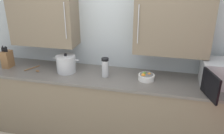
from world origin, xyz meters
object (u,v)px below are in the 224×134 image
(stock_pot, at_px, (66,64))
(wooden_spoon, at_px, (35,69))
(knife_block, at_px, (7,59))
(thermos_flask, at_px, (105,67))
(fruit_bowl, at_px, (146,77))
(microwave_oven, at_px, (221,74))

(stock_pot, bearing_deg, wooden_spoon, -173.68)
(knife_block, xyz_separation_m, stock_pot, (0.87, 0.03, -0.01))
(wooden_spoon, bearing_deg, thermos_flask, 1.63)
(stock_pot, bearing_deg, fruit_bowl, -0.05)
(stock_pot, height_order, wooden_spoon, stock_pot)
(thermos_flask, bearing_deg, wooden_spoon, -178.37)
(knife_block, bearing_deg, thermos_flask, 0.39)
(knife_block, height_order, stock_pot, knife_block)
(knife_block, height_order, fruit_bowl, knife_block)
(microwave_oven, xyz_separation_m, knife_block, (-2.80, -0.07, -0.03))
(microwave_oven, relative_size, knife_block, 2.21)
(microwave_oven, height_order, stock_pot, microwave_oven)
(knife_block, bearing_deg, microwave_oven, 1.36)
(fruit_bowl, distance_m, wooden_spoon, 1.52)
(knife_block, distance_m, thermos_flask, 1.41)
(thermos_flask, bearing_deg, knife_block, -179.61)
(microwave_oven, xyz_separation_m, thermos_flask, (-1.39, -0.06, -0.03))
(stock_pot, bearing_deg, knife_block, -177.95)
(stock_pot, distance_m, thermos_flask, 0.54)
(knife_block, relative_size, thermos_flask, 1.27)
(microwave_oven, height_order, knife_block, knife_block)
(microwave_oven, bearing_deg, knife_block, -178.64)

